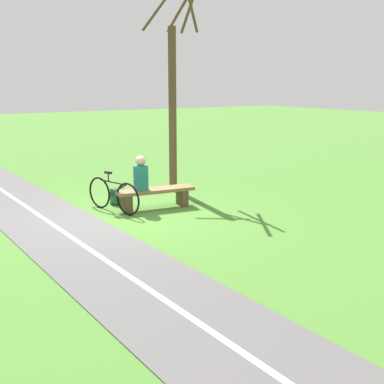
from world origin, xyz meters
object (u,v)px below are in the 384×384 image
(tree_far_right, at_px, (173,98))
(bicycle, at_px, (113,195))
(person_seated, at_px, (141,175))
(bench, at_px, (155,195))
(backpack, at_px, (118,197))

(tree_far_right, bearing_deg, bicycle, 27.90)
(person_seated, distance_m, tree_far_right, 2.89)
(person_seated, relative_size, tree_far_right, 0.15)
(bench, bearing_deg, tree_far_right, -125.01)
(bench, distance_m, bicycle, 0.99)
(person_seated, relative_size, bicycle, 0.47)
(person_seated, distance_m, bicycle, 0.79)
(bench, distance_m, person_seated, 0.61)
(backpack, height_order, tree_far_right, tree_far_right)
(person_seated, bearing_deg, bench, 180.00)
(bicycle, bearing_deg, backpack, 131.57)
(bicycle, distance_m, backpack, 0.71)
(backpack, xyz_separation_m, tree_far_right, (-2.04, -0.70, 2.35))
(backpack, bearing_deg, bicycle, 57.96)
(person_seated, height_order, bicycle, person_seated)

